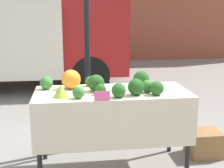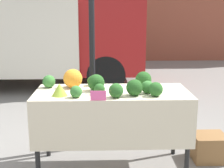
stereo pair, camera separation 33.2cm
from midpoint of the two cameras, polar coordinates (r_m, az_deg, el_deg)
The scene contains 18 objects.
ground_plane at distance 3.66m, azimuth -2.69°, elevation -14.90°, with size 40.00×40.00×0.00m, color gray.
tent_pole at distance 3.82m, azimuth -7.07°, elevation 7.12°, with size 0.07×0.07×2.66m.
parked_truck at distance 7.53m, azimuth -17.77°, elevation 10.31°, with size 4.34×2.27×2.72m.
market_table at distance 3.32m, azimuth -2.73°, elevation -3.83°, with size 1.65×0.73×0.89m.
orange_cauliflower at distance 3.48m, azimuth -10.23°, elevation 0.81°, with size 0.21×0.21×0.21m.
romanesco_head at distance 3.17m, azimuth -12.34°, elevation -1.28°, with size 0.16×0.16×0.13m.
broccoli_head_0 at distance 3.18m, azimuth 5.27°, elevation -0.80°, with size 0.15×0.15×0.15m.
broccoli_head_1 at distance 3.59m, azimuth -6.75°, elevation 0.47°, with size 0.11×0.11×0.11m.
broccoli_head_2 at distance 3.29m, azimuth 3.71°, elevation -0.43°, with size 0.13×0.13×0.13m.
broccoli_head_3 at distance 3.08m, azimuth -1.86°, elevation -1.21°, with size 0.15×0.15×0.15m.
broccoli_head_4 at distance 3.09m, azimuth -9.24°, elevation -1.58°, with size 0.12×0.12×0.12m.
broccoli_head_5 at distance 3.17m, azimuth 1.42°, elevation -0.59°, with size 0.17×0.17×0.17m.
broccoli_head_6 at distance 3.52m, azimuth -14.58°, elevation 0.17°, with size 0.14×0.14×0.14m.
broccoli_head_7 at distance 3.53m, azimuth 2.71°, elevation 0.92°, with size 0.18×0.18×0.18m.
broccoli_head_8 at distance 3.34m, azimuth -5.81°, elevation 0.14°, with size 0.18×0.18×0.18m.
broccoli_head_9 at distance 3.20m, azimuth -5.05°, elevation -1.01°, with size 0.11×0.11×0.11m.
price_sign at distance 2.98m, azimuth -5.02°, elevation -2.24°, with size 0.15×0.01×0.10m.
produce_crate at distance 3.98m, azimuth 14.15°, elevation -10.48°, with size 0.38×0.35×0.31m.
Camera 1 is at (-0.44, -3.21, 1.72)m, focal length 50.00 mm.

